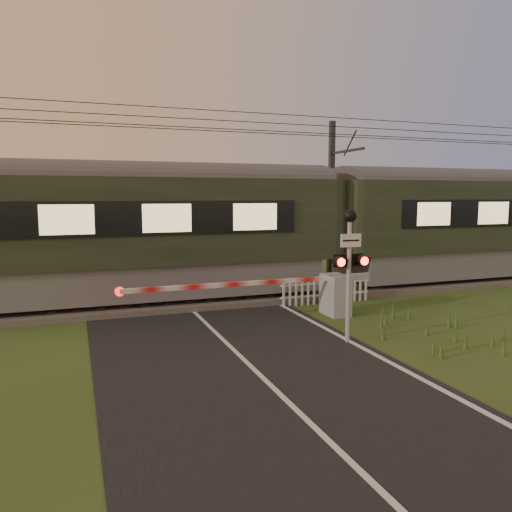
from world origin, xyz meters
name	(u,v)px	position (x,y,z in m)	size (l,w,h in m)	color
ground	(248,365)	(0.00, 0.00, 0.00)	(160.00, 160.00, 0.00)	#32481B
road	(253,368)	(0.02, -0.23, 0.01)	(6.00, 140.00, 0.03)	black
track_bed	(182,299)	(0.00, 6.50, 0.07)	(140.00, 3.40, 0.39)	#47423D
overhead_wires	(179,121)	(0.00, 6.50, 5.72)	(120.00, 0.62, 0.62)	black
train	(328,226)	(5.27, 6.50, 2.34)	(44.24, 3.05, 4.13)	slate
boom_gate	(325,293)	(3.43, 3.19, 0.65)	(7.16, 0.90, 1.19)	gray
crossing_signal	(349,252)	(2.69, 0.68, 2.14)	(0.79, 0.34, 3.11)	gray
picket_fence	(326,290)	(4.21, 4.60, 0.43)	(3.12, 0.07, 0.85)	silver
catenary_mast	(332,198)	(6.62, 8.72, 3.32)	(0.20, 2.45, 6.36)	#2D2D30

